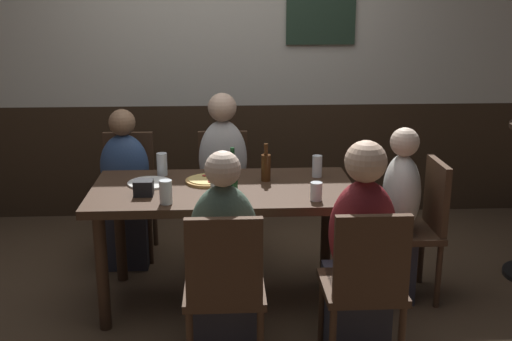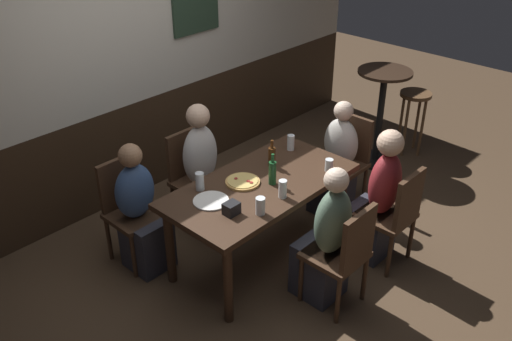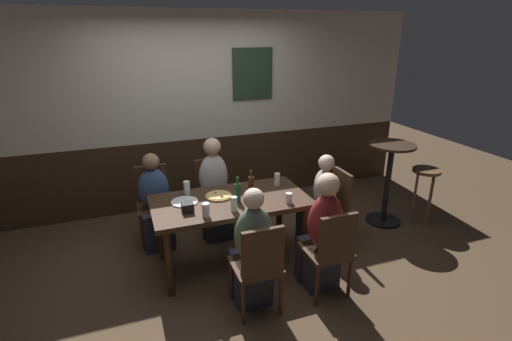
{
  "view_description": "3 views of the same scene",
  "coord_description": "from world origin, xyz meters",
  "px_view_note": "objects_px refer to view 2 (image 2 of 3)",
  "views": [
    {
      "loc": [
        0.01,
        -3.61,
        1.87
      ],
      "look_at": [
        0.2,
        0.04,
        0.83
      ],
      "focal_mm": 44.35,
      "sensor_mm": 36.0,
      "label": 1
    },
    {
      "loc": [
        -2.76,
        -2.52,
        3.0
      ],
      "look_at": [
        -0.11,
        -0.05,
        0.92
      ],
      "focal_mm": 39.23,
      "sensor_mm": 36.0,
      "label": 2
    },
    {
      "loc": [
        -0.95,
        -3.36,
        2.34
      ],
      "look_at": [
        0.25,
        -0.08,
        1.05
      ],
      "focal_mm": 26.58,
      "sensor_mm": 36.0,
      "label": 3
    }
  ],
  "objects_px": {
    "bar_stool": "(414,106)",
    "pint_glass_stout": "(200,183)",
    "chair_mid_near": "(344,252)",
    "beer_glass_half": "(260,207)",
    "chair_mid_far": "(193,174)",
    "beer_bottle_brown": "(272,156)",
    "beer_bottle_green": "(272,172)",
    "condiment_caddy": "(231,208)",
    "person_mid_far": "(205,179)",
    "pizza": "(243,182)",
    "chair_left_far": "(129,205)",
    "chair_right_near": "(394,212)",
    "person_left_far": "(141,217)",
    "person_head_east": "(336,167)",
    "chair_head_east": "(347,157)",
    "side_bar_table": "(381,110)",
    "pint_glass_amber": "(291,143)",
    "tumbler_water": "(329,166)",
    "person_right_near": "(377,204)",
    "plate_white_large": "(211,201)",
    "person_mid_near": "(326,245)",
    "beer_glass_tall": "(283,190)",
    "dining_table": "(260,193)"
  },
  "relations": [
    {
      "from": "tumbler_water",
      "to": "beer_bottle_brown",
      "type": "xyz_separation_m",
      "value": [
        -0.26,
        0.39,
        0.04
      ]
    },
    {
      "from": "chair_mid_near",
      "to": "person_mid_near",
      "type": "distance_m",
      "value": 0.16
    },
    {
      "from": "dining_table",
      "to": "chair_mid_far",
      "type": "bearing_deg",
      "value": 90.0
    },
    {
      "from": "beer_bottle_green",
      "to": "plate_white_large",
      "type": "xyz_separation_m",
      "value": [
        -0.5,
        0.16,
        -0.1
      ]
    },
    {
      "from": "dining_table",
      "to": "person_mid_far",
      "type": "height_order",
      "value": "person_mid_far"
    },
    {
      "from": "chair_mid_near",
      "to": "beer_glass_half",
      "type": "height_order",
      "value": "chair_mid_near"
    },
    {
      "from": "chair_left_far",
      "to": "pizza",
      "type": "bearing_deg",
      "value": -50.2
    },
    {
      "from": "person_mid_near",
      "to": "pizza",
      "type": "bearing_deg",
      "value": 97.13
    },
    {
      "from": "bar_stool",
      "to": "pint_glass_stout",
      "type": "bearing_deg",
      "value": 176.02
    },
    {
      "from": "beer_glass_tall",
      "to": "beer_bottle_brown",
      "type": "relative_size",
      "value": 0.61
    },
    {
      "from": "person_mid_far",
      "to": "tumbler_water",
      "type": "height_order",
      "value": "person_mid_far"
    },
    {
      "from": "chair_head_east",
      "to": "person_right_near",
      "type": "distance_m",
      "value": 0.83
    },
    {
      "from": "dining_table",
      "to": "person_head_east",
      "type": "distance_m",
      "value": 1.05
    },
    {
      "from": "beer_glass_half",
      "to": "bar_stool",
      "type": "distance_m",
      "value": 2.91
    },
    {
      "from": "chair_right_near",
      "to": "side_bar_table",
      "type": "distance_m",
      "value": 1.77
    },
    {
      "from": "side_bar_table",
      "to": "bar_stool",
      "type": "xyz_separation_m",
      "value": [
        0.45,
        -0.15,
        -0.05
      ]
    },
    {
      "from": "chair_mid_far",
      "to": "person_mid_far",
      "type": "height_order",
      "value": "person_mid_far"
    },
    {
      "from": "person_right_near",
      "to": "pint_glass_stout",
      "type": "relative_size",
      "value": 8.2
    },
    {
      "from": "chair_mid_near",
      "to": "person_mid_far",
      "type": "height_order",
      "value": "person_mid_far"
    },
    {
      "from": "person_mid_far",
      "to": "person_left_far",
      "type": "height_order",
      "value": "person_mid_far"
    },
    {
      "from": "chair_right_near",
      "to": "tumbler_water",
      "type": "bearing_deg",
      "value": 107.65
    },
    {
      "from": "chair_mid_far",
      "to": "pizza",
      "type": "bearing_deg",
      "value": -97.51
    },
    {
      "from": "chair_mid_far",
      "to": "pint_glass_amber",
      "type": "relative_size",
      "value": 6.42
    },
    {
      "from": "pizza",
      "to": "beer_glass_tall",
      "type": "xyz_separation_m",
      "value": [
        0.06,
        -0.36,
        0.05
      ]
    },
    {
      "from": "person_head_east",
      "to": "chair_mid_near",
      "type": "bearing_deg",
      "value": -141.74
    },
    {
      "from": "pint_glass_stout",
      "to": "bar_stool",
      "type": "relative_size",
      "value": 0.2
    },
    {
      "from": "chair_right_near",
      "to": "pint_glass_stout",
      "type": "height_order",
      "value": "pint_glass_stout"
    },
    {
      "from": "pizza",
      "to": "bar_stool",
      "type": "height_order",
      "value": "pizza"
    },
    {
      "from": "chair_right_near",
      "to": "pizza",
      "type": "distance_m",
      "value": 1.23
    },
    {
      "from": "person_left_far",
      "to": "person_head_east",
      "type": "relative_size",
      "value": 1.0
    },
    {
      "from": "beer_glass_tall",
      "to": "person_mid_far",
      "type": "bearing_deg",
      "value": 87.57
    },
    {
      "from": "person_right_near",
      "to": "plate_white_large",
      "type": "relative_size",
      "value": 4.42
    },
    {
      "from": "person_head_east",
      "to": "chair_head_east",
      "type": "bearing_deg",
      "value": 0.0
    },
    {
      "from": "person_mid_far",
      "to": "tumbler_water",
      "type": "xyz_separation_m",
      "value": [
        0.52,
        -0.93,
        0.28
      ]
    },
    {
      "from": "condiment_caddy",
      "to": "bar_stool",
      "type": "distance_m",
      "value": 3.04
    },
    {
      "from": "person_right_near",
      "to": "pizza",
      "type": "xyz_separation_m",
      "value": [
        -0.79,
        0.76,
        0.25
      ]
    },
    {
      "from": "beer_bottle_green",
      "to": "condiment_caddy",
      "type": "height_order",
      "value": "beer_bottle_green"
    },
    {
      "from": "chair_mid_near",
      "to": "pint_glass_stout",
      "type": "height_order",
      "value": "pint_glass_stout"
    },
    {
      "from": "person_mid_far",
      "to": "beer_bottle_green",
      "type": "distance_m",
      "value": 0.81
    },
    {
      "from": "person_head_east",
      "to": "condiment_caddy",
      "type": "height_order",
      "value": "person_head_east"
    },
    {
      "from": "person_mid_far",
      "to": "person_mid_near",
      "type": "distance_m",
      "value": 1.31
    },
    {
      "from": "pint_glass_amber",
      "to": "side_bar_table",
      "type": "relative_size",
      "value": 0.13
    },
    {
      "from": "chair_left_far",
      "to": "person_mid_near",
      "type": "bearing_deg",
      "value": -64.84
    },
    {
      "from": "person_mid_far",
      "to": "condiment_caddy",
      "type": "relative_size",
      "value": 10.88
    },
    {
      "from": "chair_mid_far",
      "to": "side_bar_table",
      "type": "height_order",
      "value": "side_bar_table"
    },
    {
      "from": "person_left_far",
      "to": "beer_glass_tall",
      "type": "height_order",
      "value": "person_left_far"
    },
    {
      "from": "person_right_near",
      "to": "condiment_caddy",
      "type": "bearing_deg",
      "value": 155.68
    },
    {
      "from": "chair_right_near",
      "to": "person_left_far",
      "type": "height_order",
      "value": "person_left_far"
    },
    {
      "from": "chair_mid_far",
      "to": "beer_bottle_brown",
      "type": "xyz_separation_m",
      "value": [
        0.26,
        -0.7,
        0.33
      ]
    },
    {
      "from": "chair_mid_far",
      "to": "plate_white_large",
      "type": "distance_m",
      "value": 0.89
    }
  ]
}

